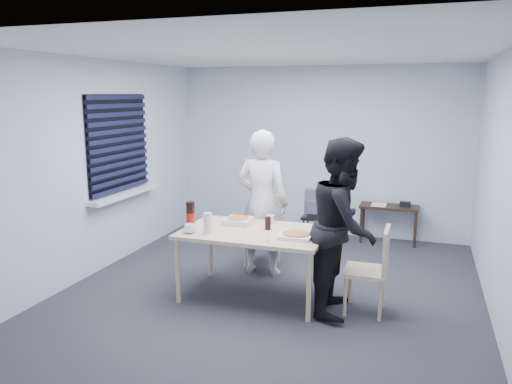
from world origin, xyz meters
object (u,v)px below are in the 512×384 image
(person_black, at_px, (344,226))
(stool, at_px, (315,223))
(mug_a, at_px, (190,229))
(chair_far, at_px, (264,225))
(backpack, at_px, (315,203))
(soda_bottle, at_px, (191,216))
(dining_table, at_px, (254,236))
(chair_right, at_px, (374,264))
(mug_b, at_px, (270,219))
(side_table, at_px, (389,211))
(person_white, at_px, (262,203))

(person_black, height_order, stool, person_black)
(person_black, distance_m, mug_a, 1.59)
(chair_far, relative_size, stool, 1.89)
(backpack, relative_size, soda_bottle, 1.27)
(dining_table, bearing_deg, mug_a, -152.91)
(soda_bottle, bearing_deg, mug_a, -66.37)
(chair_right, distance_m, mug_b, 1.30)
(stool, distance_m, soda_bottle, 2.34)
(stool, distance_m, mug_a, 2.43)
(person_black, distance_m, soda_bottle, 1.63)
(person_black, xyz_separation_m, mug_b, (-0.89, 0.40, -0.10))
(chair_far, relative_size, side_table, 1.05)
(chair_right, bearing_deg, dining_table, 179.24)
(backpack, height_order, soda_bottle, soda_bottle)
(mug_b, bearing_deg, mug_a, -135.14)
(chair_far, relative_size, person_white, 0.50)
(dining_table, xyz_separation_m, stool, (0.25, 1.92, -0.32))
(chair_far, distance_m, mug_b, 0.84)
(side_table, distance_m, mug_a, 3.41)
(person_white, height_order, mug_a, person_white)
(chair_right, xyz_separation_m, soda_bottle, (-1.94, -0.15, 0.38))
(chair_far, bearing_deg, side_table, 44.59)
(soda_bottle, bearing_deg, chair_right, 4.54)
(person_white, xyz_separation_m, mug_b, (0.21, -0.37, -0.10))
(person_white, relative_size, backpack, 4.58)
(chair_far, relative_size, soda_bottle, 2.91)
(chair_right, height_order, soda_bottle, soda_bottle)
(backpack, xyz_separation_m, soda_bottle, (-0.92, -2.08, 0.23))
(chair_right, bearing_deg, person_black, -175.04)
(mug_a, relative_size, mug_b, 1.23)
(person_white, relative_size, soda_bottle, 5.79)
(person_white, bearing_deg, backpack, -108.58)
(side_table, xyz_separation_m, mug_a, (-1.84, -2.85, 0.31))
(backpack, bearing_deg, chair_far, -119.18)
(mug_b, height_order, soda_bottle, soda_bottle)
(dining_table, height_order, person_black, person_black)
(backpack, relative_size, mug_b, 3.87)
(soda_bottle, bearing_deg, person_black, 4.46)
(soda_bottle, bearing_deg, stool, 66.32)
(person_black, xyz_separation_m, soda_bottle, (-1.62, -0.13, 0.00))
(chair_right, distance_m, stool, 2.20)
(chair_far, bearing_deg, backpack, 59.03)
(chair_right, height_order, stool, chair_right)
(dining_table, distance_m, side_table, 2.83)
(chair_far, distance_m, person_black, 1.69)
(person_white, xyz_separation_m, soda_bottle, (-0.52, -0.89, 0.00))
(dining_table, height_order, person_white, person_white)
(dining_table, height_order, backpack, backpack)
(chair_right, distance_m, soda_bottle, 1.98)
(backpack, bearing_deg, mug_b, -95.12)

